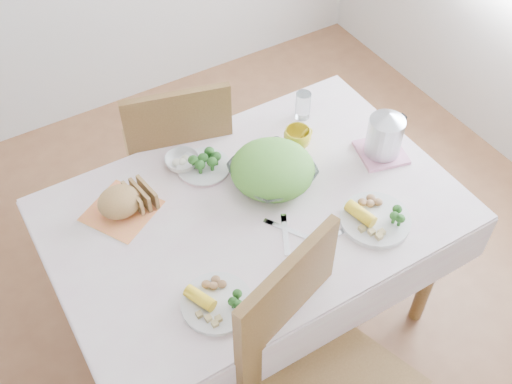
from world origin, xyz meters
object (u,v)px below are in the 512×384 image
salad_bowl (272,174)px  dinner_plate_left (217,303)px  dinner_plate_right (375,220)px  electric_kettle (385,131)px  yellow_mug (297,138)px  chair_far (178,159)px  dining_table (254,268)px

salad_bowl → dinner_plate_left: salad_bowl is taller
salad_bowl → dinner_plate_right: 0.43m
dinner_plate_left → electric_kettle: size_ratio=1.19×
yellow_mug → electric_kettle: electric_kettle is taller
dinner_plate_left → dinner_plate_right: bearing=1.0°
chair_far → dinner_plate_left: chair_far is taller
dining_table → yellow_mug: (0.32, 0.20, 0.43)m
dining_table → dinner_plate_right: size_ratio=5.38×
dinner_plate_left → electric_kettle: 0.96m
chair_far → yellow_mug: chair_far is taller
dining_table → dinner_plate_right: 0.60m
salad_bowl → dinner_plate_right: size_ratio=1.18×
dinner_plate_left → yellow_mug: size_ratio=2.11×
chair_far → dinner_plate_right: 1.07m
electric_kettle → dinner_plate_right: bearing=-139.2°
dinner_plate_left → yellow_mug: 0.81m
chair_far → yellow_mug: 0.68m
dining_table → chair_far: size_ratio=1.38×
chair_far → salad_bowl: (0.15, -0.58, 0.33)m
dinner_plate_left → dining_table: bearing=42.8°
yellow_mug → electric_kettle: 0.35m
dining_table → yellow_mug: yellow_mug is taller
yellow_mug → electric_kettle: (0.27, -0.21, 0.08)m
salad_bowl → dining_table: bearing=-147.6°
yellow_mug → salad_bowl: bearing=-149.4°
dinner_plate_left → electric_kettle: electric_kettle is taller
salad_bowl → electric_kettle: electric_kettle is taller
salad_bowl → dinner_plate_left: size_ratio=1.30×
chair_far → dinner_plate_left: bearing=87.7°
dining_table → dinner_plate_left: (-0.32, -0.30, 0.40)m
dinner_plate_left → dinner_plate_right: (0.66, 0.01, 0.00)m
dinner_plate_left → dinner_plate_right: same height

